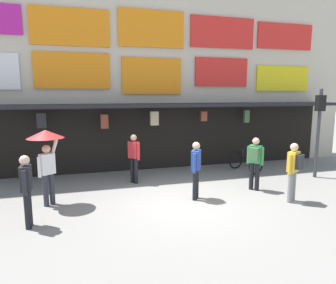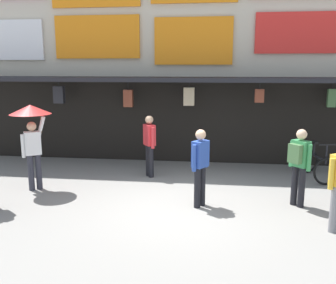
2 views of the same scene
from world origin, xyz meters
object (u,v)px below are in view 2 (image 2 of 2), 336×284
Objects in this scene: bicycle_parked at (316,165)px; pedestrian_with_umbrella at (31,123)px; pedestrian_in_yellow at (299,162)px; pedestrian_in_blue at (149,143)px; pedestrian_in_black at (200,164)px.

pedestrian_with_umbrella is (-7.03, -1.77, 1.25)m from bicycle_parked.
pedestrian_in_yellow is (-0.93, -2.12, 0.59)m from bicycle_parked.
pedestrian_in_blue is (-4.45, -0.32, 0.55)m from bicycle_parked.
pedestrian_with_umbrella reaches higher than pedestrian_in_yellow.
bicycle_parked is at bearing 4.14° from pedestrian_in_blue.
pedestrian_in_black is 0.81× the size of pedestrian_with_umbrella.
pedestrian_in_yellow is 6.15m from pedestrian_with_umbrella.
pedestrian_in_black is at bearing -55.08° from pedestrian_in_blue.
pedestrian_in_yellow is at bearing -113.63° from bicycle_parked.
bicycle_parked is 3.88m from pedestrian_in_black.
pedestrian_in_black is 1.00× the size of pedestrian_in_blue.
bicycle_parked is at bearing 66.37° from pedestrian_in_yellow.
pedestrian_in_blue is 0.81× the size of pedestrian_with_umbrella.
pedestrian_with_umbrella reaches higher than pedestrian_in_blue.
pedestrian_in_yellow is 1.00× the size of pedestrian_in_blue.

